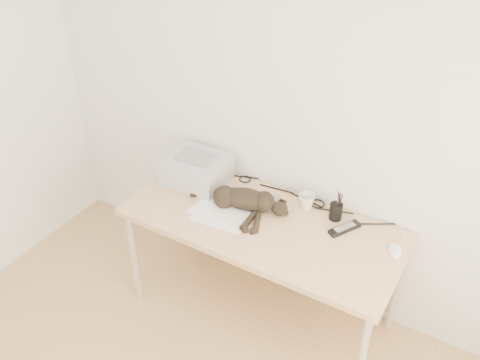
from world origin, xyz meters
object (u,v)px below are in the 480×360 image
Objects in this scene: pen_cup at (336,211)px; mouse at (395,248)px; mug at (306,202)px; printer at (196,169)px; desk at (269,231)px; cat at (242,200)px.

mouse is at bearing -14.31° from pen_cup.
mug is 0.19m from pen_cup.
desk is at bearing -6.53° from printer.
cat is (-0.17, -0.04, 0.19)m from desk.
desk is 16.45× the size of mug.
mouse is (1.28, -0.01, -0.07)m from printer.
cat is 0.54m from pen_cup.
desk is at bearing 161.75° from mouse.
printer is 0.72m from mug.
pen_cup is (0.34, 0.15, 0.19)m from desk.
mug is (0.71, 0.10, -0.04)m from printer.
cat is at bearing -148.39° from mug.
pen_cup is at bearing -1.60° from mug.
printer is 0.64× the size of cat.
cat is 0.89m from mouse.
desk is at bearing -155.49° from pen_cup.
printer is at bearing -172.35° from mug.
cat is (0.39, -0.10, -0.03)m from printer.
pen_cup is (0.50, 0.19, -0.01)m from cat.
cat is 6.32× the size of mug.
printer is at bearing 173.47° from desk.
pen_cup reaches higher than printer.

